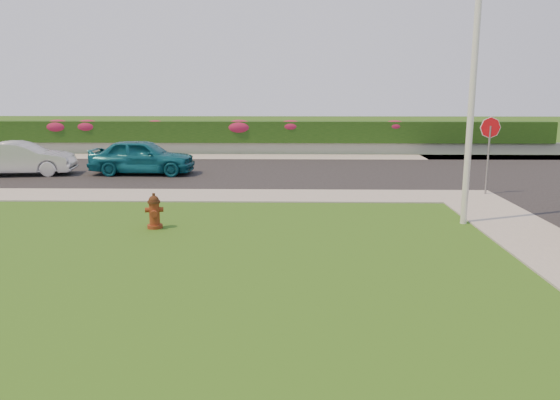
{
  "coord_description": "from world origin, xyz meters",
  "views": [
    {
      "loc": [
        1.42,
        -8.1,
        3.39
      ],
      "look_at": [
        1.17,
        4.03,
        0.9
      ],
      "focal_mm": 35.0,
      "sensor_mm": 36.0,
      "label": 1
    }
  ],
  "objects_px": {
    "sedan_silver": "(21,158)",
    "fire_hydrant": "(154,212)",
    "utility_pole": "(471,104)",
    "stop_sign": "(490,137)",
    "sedan_teal": "(142,157)"
  },
  "relations": [
    {
      "from": "sedan_silver",
      "to": "fire_hydrant",
      "type": "bearing_deg",
      "value": -146.62
    },
    {
      "from": "fire_hydrant",
      "to": "sedan_silver",
      "type": "height_order",
      "value": "sedan_silver"
    },
    {
      "from": "fire_hydrant",
      "to": "sedan_silver",
      "type": "distance_m",
      "value": 10.8
    },
    {
      "from": "utility_pole",
      "to": "stop_sign",
      "type": "bearing_deg",
      "value": 63.8
    },
    {
      "from": "stop_sign",
      "to": "sedan_teal",
      "type": "bearing_deg",
      "value": 177.93
    },
    {
      "from": "sedan_silver",
      "to": "utility_pole",
      "type": "height_order",
      "value": "utility_pole"
    },
    {
      "from": "sedan_teal",
      "to": "utility_pole",
      "type": "xyz_separation_m",
      "value": [
        10.3,
        -7.73,
        2.27
      ]
    },
    {
      "from": "fire_hydrant",
      "to": "sedan_silver",
      "type": "relative_size",
      "value": 0.22
    },
    {
      "from": "sedan_silver",
      "to": "stop_sign",
      "type": "distance_m",
      "value": 17.28
    },
    {
      "from": "stop_sign",
      "to": "utility_pole",
      "type": "bearing_deg",
      "value": -100.5
    },
    {
      "from": "sedan_teal",
      "to": "stop_sign",
      "type": "xyz_separation_m",
      "value": [
        12.19,
        -3.9,
        1.13
      ]
    },
    {
      "from": "sedan_silver",
      "to": "utility_pole",
      "type": "distance_m",
      "value": 16.87
    },
    {
      "from": "sedan_silver",
      "to": "stop_sign",
      "type": "height_order",
      "value": "stop_sign"
    },
    {
      "from": "sedan_teal",
      "to": "sedan_silver",
      "type": "distance_m",
      "value": 4.69
    },
    {
      "from": "utility_pole",
      "to": "stop_sign",
      "type": "relative_size",
      "value": 2.39
    }
  ]
}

